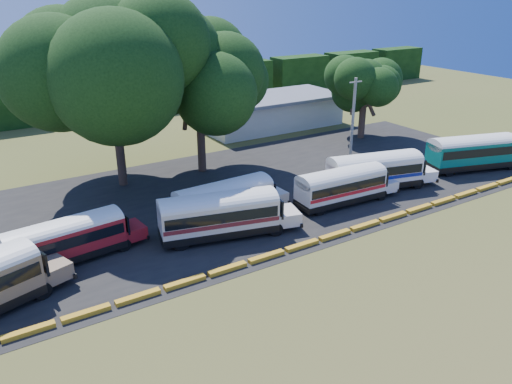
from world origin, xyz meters
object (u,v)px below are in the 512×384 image
bus_cream_west (222,213)px  bus_white_red (343,184)px  bus_teal (474,150)px  tree_west (110,54)px  bus_red (68,237)px

bus_cream_west → bus_white_red: (11.48, -0.01, -0.15)m
bus_cream_west → bus_teal: (28.26, -0.33, 0.09)m
bus_white_red → tree_west: size_ratio=0.58×
bus_teal → bus_cream_west: bearing=-164.0°
bus_cream_west → bus_teal: 28.26m
tree_west → bus_white_red: bearing=-45.0°
bus_cream_west → bus_white_red: bearing=13.6°
bus_white_red → tree_west: bearing=138.1°
bus_cream_west → tree_west: size_ratio=0.64×
bus_cream_west → bus_teal: bus_teal is taller
bus_red → bus_cream_west: size_ratio=0.88×
bus_cream_west → tree_west: (-2.77, 14.26, 9.85)m
bus_white_red → bus_red: bearing=177.0°
bus_red → bus_teal: 38.59m
bus_red → bus_cream_west: 10.50m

